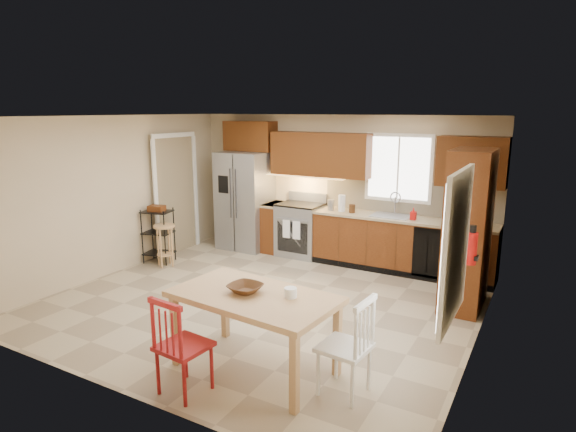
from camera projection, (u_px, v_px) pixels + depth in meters
The scene contains 33 objects.
floor at pixel (262, 301), 6.63m from camera, with size 5.50×5.50×0.00m, color tan.
ceiling at pixel (260, 116), 6.08m from camera, with size 5.50×5.00×0.02m, color silver.
wall_back at pixel (337, 187), 8.49m from camera, with size 5.50×0.02×2.50m, color #CCB793.
wall_front at pixel (109, 265), 4.22m from camera, with size 5.50×0.02×2.50m, color #CCB793.
wall_left at pixel (115, 195), 7.66m from camera, with size 0.02×5.00×2.50m, color #CCB793.
wall_right at pixel (482, 240), 5.05m from camera, with size 0.02×5.00×2.50m, color #CCB793.
refrigerator at pixel (245, 200), 9.05m from camera, with size 0.92×0.75×1.82m, color gray.
range_stove at pixel (301, 230), 8.65m from camera, with size 0.76×0.63×0.92m, color gray.
base_cabinet_narrow at pixel (275, 227), 8.93m from camera, with size 0.30×0.60×0.90m, color #623012.
base_cabinet_run at pixel (401, 244), 7.79m from camera, with size 2.92×0.60×0.90m, color #623012.
dishwasher at pixel (432, 254), 7.28m from camera, with size 0.60×0.02×0.78m, color black.
backsplash at pixel (409, 198), 7.88m from camera, with size 2.92×0.03×0.55m, color beige.
upper_over_fridge at pixel (250, 136), 8.96m from camera, with size 1.00×0.35×0.55m, color #542D0E.
upper_left_block at pixel (320, 154), 8.33m from camera, with size 1.80×0.35×0.75m, color #542D0E.
upper_right_block at pixel (472, 162), 7.14m from camera, with size 1.00×0.35×0.75m, color #542D0E.
window_back at pixel (399, 168), 7.86m from camera, with size 1.12×0.04×1.12m, color white.
sink at pixel (391, 218), 7.79m from camera, with size 0.62×0.46×0.16m, color gray.
undercab_glow at pixel (304, 176), 8.54m from camera, with size 1.60×0.30×0.01m, color #FFBF66.
soap_bottle at pixel (413, 214), 7.50m from camera, with size 0.09×0.09×0.19m, color red.
paper_towel at pixel (342, 203), 8.11m from camera, with size 0.12×0.12×0.28m, color white.
canister_steel at pixel (331, 205), 8.22m from camera, with size 0.11×0.11×0.18m, color gray.
canister_wood at pixel (352, 209), 8.01m from camera, with size 0.10×0.10×0.14m, color #452512.
pantry at pixel (468, 230), 6.26m from camera, with size 0.50×0.95×2.10m, color #623012.
fire_extinguisher at pixel (471, 248), 5.26m from camera, with size 0.12×0.12×0.36m, color red.
window_right at pixel (456, 247), 4.06m from camera, with size 0.04×1.02×1.32m, color white.
doorway at pixel (176, 195), 8.78m from camera, with size 0.04×0.95×2.10m, color #8C7A59.
dining_table at pixel (254, 333), 4.82m from camera, with size 1.63×0.92×0.80m, color tan, non-canonical shape.
chair_red at pixel (184, 344), 4.42m from camera, with size 0.45×0.45×0.96m, color maroon, non-canonical shape.
chair_white at pixel (344, 345), 4.40m from camera, with size 0.45×0.45×0.96m, color white, non-canonical shape.
table_bowl at pixel (245, 293), 4.78m from camera, with size 0.33×0.33×0.08m, color #452512.
table_jar at pixel (291, 295), 4.64m from camera, with size 0.12×0.12×0.15m, color white.
bar_stool at pixel (165, 245), 8.06m from camera, with size 0.35×0.35×0.71m, color tan, non-canonical shape.
utility_cart at pixel (158, 235), 8.26m from camera, with size 0.47×0.37×0.94m, color black, non-canonical shape.
Camera 1 is at (3.34, -5.25, 2.59)m, focal length 30.00 mm.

